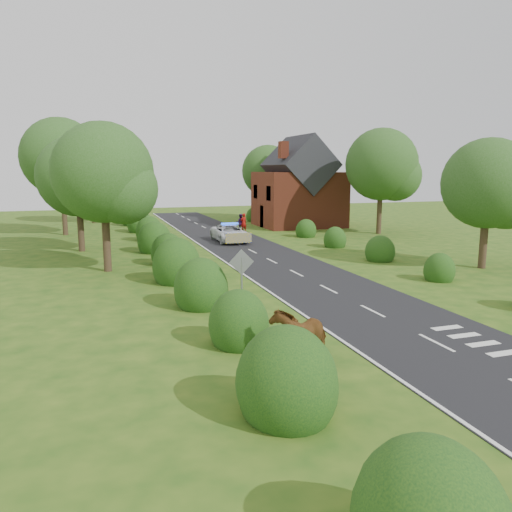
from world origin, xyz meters
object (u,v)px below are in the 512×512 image
object	(u,v)px
road_sign	(242,270)
police_van	(230,233)
pedestrian_red	(244,223)
pedestrian_purple	(240,223)
cow	(300,337)

from	to	relation	value
road_sign	police_van	distance (m)	19.91
pedestrian_red	police_van	bearing A→B (deg)	44.84
police_van	pedestrian_red	bearing A→B (deg)	63.06
police_van	pedestrian_purple	size ratio (longest dim) A/B	3.01
cow	police_van	bearing A→B (deg)	149.82
pedestrian_purple	road_sign	bearing A→B (deg)	90.88
cow	road_sign	bearing A→B (deg)	161.24
cow	pedestrian_red	world-z (taller)	pedestrian_red
road_sign	pedestrian_red	world-z (taller)	road_sign
road_sign	cow	world-z (taller)	road_sign
cow	pedestrian_purple	distance (m)	32.13
cow	pedestrian_purple	size ratio (longest dim) A/B	1.19
police_van	road_sign	bearing A→B (deg)	-103.95
road_sign	cow	xyz separation A→B (m)	(0.08, -5.88, -0.95)
police_van	pedestrian_purple	xyz separation A→B (m)	(2.70, 6.08, 0.14)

